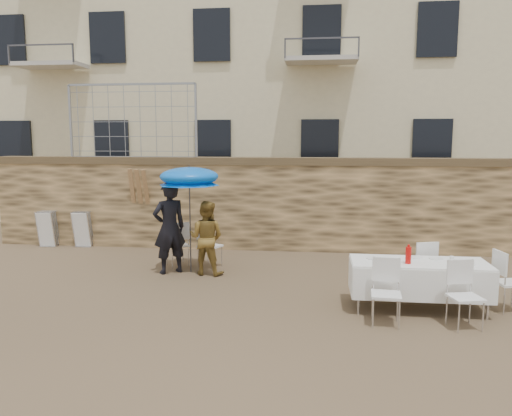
# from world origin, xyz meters

# --- Properties ---
(ground) EXTENTS (80.00, 80.00, 0.00)m
(ground) POSITION_xyz_m (0.00, 0.00, 0.00)
(ground) COLOR brown
(ground) RESTS_ON ground
(stone_wall) EXTENTS (13.00, 0.50, 2.20)m
(stone_wall) POSITION_xyz_m (0.00, 5.00, 1.10)
(stone_wall) COLOR olive
(stone_wall) RESTS_ON ground
(apartment_building) EXTENTS (20.00, 8.00, 15.00)m
(apartment_building) POSITION_xyz_m (0.00, 12.00, 7.50)
(apartment_building) COLOR beige
(apartment_building) RESTS_ON ground
(chain_link_fence) EXTENTS (3.20, 0.06, 1.80)m
(chain_link_fence) POSITION_xyz_m (-3.00, 5.00, 3.10)
(chain_link_fence) COLOR gray
(chain_link_fence) RESTS_ON stone_wall
(man_suit) EXTENTS (0.80, 0.76, 1.85)m
(man_suit) POSITION_xyz_m (-1.39, 2.55, 0.92)
(man_suit) COLOR black
(man_suit) RESTS_ON ground
(woman_dress) EXTENTS (0.80, 0.68, 1.47)m
(woman_dress) POSITION_xyz_m (-0.64, 2.55, 0.74)
(woman_dress) COLOR #A98033
(woman_dress) RESTS_ON ground
(umbrella) EXTENTS (1.22, 1.22, 1.99)m
(umbrella) POSITION_xyz_m (-0.99, 2.65, 1.88)
(umbrella) COLOR #3F3F44
(umbrella) RESTS_ON ground
(couple_chair_left) EXTENTS (0.67, 0.67, 0.96)m
(couple_chair_left) POSITION_xyz_m (-1.39, 3.10, 0.48)
(couple_chair_left) COLOR white
(couple_chair_left) RESTS_ON ground
(couple_chair_right) EXTENTS (0.64, 0.64, 0.96)m
(couple_chair_right) POSITION_xyz_m (-0.69, 3.10, 0.48)
(couple_chair_right) COLOR white
(couple_chair_right) RESTS_ON ground
(banquet_table) EXTENTS (2.10, 0.85, 0.78)m
(banquet_table) POSITION_xyz_m (3.14, 0.91, 0.73)
(banquet_table) COLOR white
(banquet_table) RESTS_ON ground
(soda_bottle) EXTENTS (0.09, 0.09, 0.26)m
(soda_bottle) POSITION_xyz_m (2.94, 0.76, 0.91)
(soda_bottle) COLOR red
(soda_bottle) RESTS_ON banquet_table
(table_chair_front_left) EXTENTS (0.52, 0.52, 0.96)m
(table_chair_front_left) POSITION_xyz_m (2.54, 0.16, 0.48)
(table_chair_front_left) COLOR white
(table_chair_front_left) RESTS_ON ground
(table_chair_front_right) EXTENTS (0.58, 0.58, 0.96)m
(table_chair_front_right) POSITION_xyz_m (3.64, 0.16, 0.48)
(table_chair_front_right) COLOR white
(table_chair_front_right) RESTS_ON ground
(table_chair_back) EXTENTS (0.60, 0.60, 0.96)m
(table_chair_back) POSITION_xyz_m (3.34, 1.71, 0.48)
(table_chair_back) COLOR white
(table_chair_back) RESTS_ON ground
(table_chair_side) EXTENTS (0.56, 0.56, 0.96)m
(table_chair_side) POSITION_xyz_m (4.54, 1.01, 0.48)
(table_chair_side) COLOR white
(table_chair_side) RESTS_ON ground
(chair_stack_left) EXTENTS (0.46, 0.40, 0.92)m
(chair_stack_left) POSITION_xyz_m (-5.14, 4.73, 0.46)
(chair_stack_left) COLOR white
(chair_stack_left) RESTS_ON ground
(chair_stack_right) EXTENTS (0.46, 0.32, 0.92)m
(chair_stack_right) POSITION_xyz_m (-4.24, 4.73, 0.46)
(chair_stack_right) COLOR white
(chair_stack_right) RESTS_ON ground
(wood_planks) EXTENTS (0.70, 0.20, 2.00)m
(wood_planks) POSITION_xyz_m (-2.64, 4.80, 1.00)
(wood_planks) COLOR #A37749
(wood_planks) RESTS_ON ground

